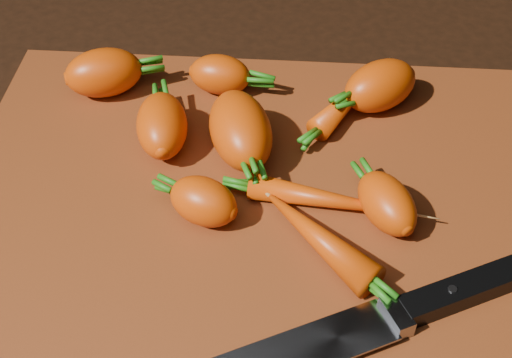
{
  "coord_description": "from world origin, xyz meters",
  "views": [
    {
      "loc": [
        0.03,
        -0.4,
        0.44
      ],
      "look_at": [
        0.0,
        0.01,
        0.03
      ],
      "focal_mm": 50.0,
      "sensor_mm": 36.0,
      "label": 1
    }
  ],
  "objects": [
    {
      "name": "knife",
      "position": [
        0.03,
        -0.14,
        0.02
      ],
      "size": [
        0.3,
        0.17,
        0.02
      ],
      "rotation": [
        0.0,
        0.0,
        0.46
      ],
      "color": "gray",
      "rests_on": "cutting_board"
    },
    {
      "name": "carrot_0",
      "position": [
        -0.15,
        0.14,
        0.04
      ],
      "size": [
        0.08,
        0.07,
        0.05
      ],
      "primitive_type": "ellipsoid",
      "rotation": [
        0.0,
        0.0,
        0.35
      ],
      "color": "#C84107",
      "rests_on": "cutting_board"
    },
    {
      "name": "carrot_6",
      "position": [
        0.1,
        -0.01,
        0.03
      ],
      "size": [
        0.06,
        0.07,
        0.04
      ],
      "primitive_type": "ellipsoid",
      "rotation": [
        0.0,
        0.0,
        2.04
      ],
      "color": "#C84107",
      "rests_on": "cutting_board"
    },
    {
      "name": "carrot_7",
      "position": [
        0.08,
        0.13,
        0.02
      ],
      "size": [
        0.08,
        0.11,
        0.02
      ],
      "primitive_type": "ellipsoid",
      "rotation": [
        0.0,
        0.0,
        1.02
      ],
      "color": "#C84107",
      "rests_on": "cutting_board"
    },
    {
      "name": "carrot_3",
      "position": [
        -0.09,
        0.07,
        0.03
      ],
      "size": [
        0.06,
        0.08,
        0.04
      ],
      "primitive_type": "ellipsoid",
      "rotation": [
        0.0,
        0.0,
        1.75
      ],
      "color": "#C84107",
      "rests_on": "cutting_board"
    },
    {
      "name": "carrot_5",
      "position": [
        -0.04,
        0.15,
        0.03
      ],
      "size": [
        0.06,
        0.05,
        0.04
      ],
      "primitive_type": "ellipsoid",
      "rotation": [
        0.0,
        0.0,
        -0.15
      ],
      "color": "#C84107",
      "rests_on": "cutting_board"
    },
    {
      "name": "carrot_8",
      "position": [
        0.06,
        -0.0,
        0.02
      ],
      "size": [
        0.13,
        0.04,
        0.02
      ],
      "primitive_type": "ellipsoid",
      "rotation": [
        0.0,
        0.0,
        -0.17
      ],
      "color": "#C84107",
      "rests_on": "cutting_board"
    },
    {
      "name": "carrot_2",
      "position": [
        -0.02,
        0.06,
        0.04
      ],
      "size": [
        0.08,
        0.1,
        0.05
      ],
      "primitive_type": "ellipsoid",
      "rotation": [
        0.0,
        0.0,
        -1.27
      ],
      "color": "#C84107",
      "rests_on": "cutting_board"
    },
    {
      "name": "carrot_9",
      "position": [
        0.05,
        -0.05,
        0.03
      ],
      "size": [
        0.1,
        0.1,
        0.03
      ],
      "primitive_type": "ellipsoid",
      "rotation": [
        0.0,
        0.0,
        2.34
      ],
      "color": "#C84107",
      "rests_on": "cutting_board"
    },
    {
      "name": "carrot_1",
      "position": [
        -0.04,
        -0.02,
        0.03
      ],
      "size": [
        0.07,
        0.06,
        0.04
      ],
      "primitive_type": "ellipsoid",
      "rotation": [
        0.0,
        0.0,
        2.71
      ],
      "color": "#C84107",
      "rests_on": "cutting_board"
    },
    {
      "name": "carrot_4",
      "position": [
        0.11,
        0.13,
        0.04
      ],
      "size": [
        0.09,
        0.08,
        0.05
      ],
      "primitive_type": "ellipsoid",
      "rotation": [
        0.0,
        0.0,
        3.77
      ],
      "color": "#C84107",
      "rests_on": "cutting_board"
    },
    {
      "name": "ground",
      "position": [
        0.0,
        0.0,
        -0.01
      ],
      "size": [
        2.0,
        2.0,
        0.01
      ],
      "primitive_type": "cube",
      "color": "black"
    },
    {
      "name": "cutting_board",
      "position": [
        0.0,
        0.0,
        0.01
      ],
      "size": [
        0.5,
        0.4,
        0.01
      ],
      "primitive_type": "cube",
      "color": "brown",
      "rests_on": "ground"
    }
  ]
}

